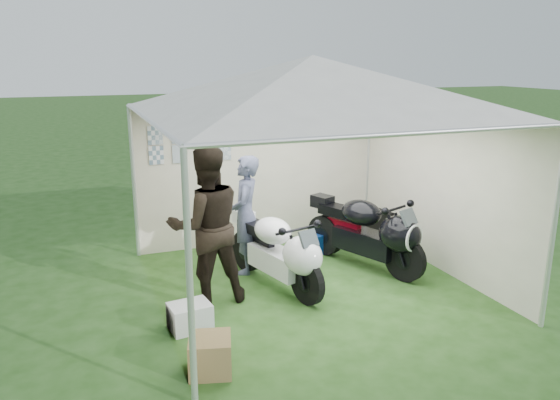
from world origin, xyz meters
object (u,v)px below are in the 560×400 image
(canopy_tent, at_px, (311,91))
(motorcycle_black, at_px, (370,231))
(person_dark_jacket, at_px, (206,226))
(person_blue_jacket, at_px, (246,215))
(crate_1, at_px, (210,355))
(crate_2, at_px, (189,318))
(paddock_stand, at_px, (321,242))
(crate_0, at_px, (190,316))
(equipment_box, at_px, (373,227))
(motorcycle_white, at_px, (280,250))

(canopy_tent, bearing_deg, motorcycle_black, 11.53)
(canopy_tent, distance_m, person_dark_jacket, 2.10)
(person_blue_jacket, bearing_deg, motorcycle_black, 97.11)
(canopy_tent, height_order, crate_1, canopy_tent)
(person_dark_jacket, distance_m, crate_2, 1.13)
(canopy_tent, distance_m, person_blue_jacket, 2.00)
(paddock_stand, distance_m, crate_0, 3.00)
(motorcycle_black, relative_size, equipment_box, 3.83)
(motorcycle_black, xyz_separation_m, person_blue_jacket, (-1.68, 0.55, 0.27))
(paddock_stand, bearing_deg, motorcycle_white, -135.85)
(canopy_tent, bearing_deg, crate_1, -137.74)
(crate_2, bearing_deg, crate_0, -90.00)
(person_dark_jacket, bearing_deg, paddock_stand, -153.88)
(canopy_tent, relative_size, crate_2, 20.26)
(crate_1, bearing_deg, motorcycle_white, 50.29)
(canopy_tent, xyz_separation_m, paddock_stand, (0.69, 1.09, -2.41))
(motorcycle_white, xyz_separation_m, crate_0, (-1.34, -0.68, -0.39))
(crate_1, bearing_deg, motorcycle_black, 32.83)
(motorcycle_white, xyz_separation_m, paddock_stand, (1.10, 1.06, -0.38))
(canopy_tent, distance_m, crate_1, 3.36)
(motorcycle_black, relative_size, crate_1, 4.85)
(canopy_tent, distance_m, crate_0, 3.06)
(motorcycle_black, relative_size, crate_2, 7.06)
(motorcycle_white, relative_size, person_blue_jacket, 1.15)
(equipment_box, height_order, crate_1, equipment_box)
(paddock_stand, bearing_deg, equipment_box, 7.34)
(paddock_stand, bearing_deg, crate_1, -132.30)
(crate_1, height_order, crate_2, crate_1)
(equipment_box, bearing_deg, motorcycle_black, -123.15)
(motorcycle_black, relative_size, person_dark_jacket, 1.00)
(motorcycle_black, bearing_deg, crate_2, 174.04)
(person_dark_jacket, relative_size, equipment_box, 3.84)
(motorcycle_black, distance_m, equipment_box, 1.24)
(motorcycle_white, height_order, equipment_box, motorcycle_white)
(person_dark_jacket, relative_size, crate_1, 4.86)
(equipment_box, bearing_deg, crate_2, -152.26)
(paddock_stand, xyz_separation_m, equipment_box, (1.01, 0.13, 0.10))
(crate_0, bearing_deg, paddock_stand, 35.58)
(crate_0, bearing_deg, equipment_box, 28.51)
(equipment_box, bearing_deg, person_dark_jacket, -158.26)
(motorcycle_black, distance_m, crate_2, 2.95)
(motorcycle_white, distance_m, person_dark_jacket, 1.07)
(person_blue_jacket, bearing_deg, person_dark_jacket, -18.67)
(motorcycle_black, xyz_separation_m, crate_1, (-2.79, -1.80, -0.39))
(crate_2, bearing_deg, canopy_tent, 18.81)
(motorcycle_white, height_order, motorcycle_black, motorcycle_black)
(person_blue_jacket, distance_m, crate_1, 2.68)
(equipment_box, height_order, crate_0, equipment_box)
(motorcycle_white, relative_size, person_dark_jacket, 0.97)
(person_dark_jacket, bearing_deg, canopy_tent, 178.47)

